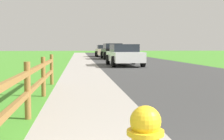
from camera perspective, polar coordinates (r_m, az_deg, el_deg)
ground_plane at (r=26.21m, az=-3.48°, el=1.61°), size 120.00×120.00×0.00m
road_asphalt at (r=28.58m, az=3.36°, el=1.85°), size 7.00×66.00×0.01m
curb_concrete at (r=28.23m, az=-9.77°, el=1.76°), size 6.00×66.00×0.01m
grass_verge at (r=28.37m, az=-12.80°, el=1.73°), size 5.00×66.00×0.00m
rail_fence at (r=5.55m, az=-15.31°, el=-2.85°), size 0.11×9.93×1.01m
parked_suv_white at (r=20.27m, az=2.25°, el=2.84°), size 2.12×4.73×1.40m
parked_car_black at (r=30.73m, az=0.05°, el=3.53°), size 2.10×4.70×1.54m
parked_car_beige at (r=37.79m, az=-1.50°, el=3.59°), size 2.03×4.69×1.43m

